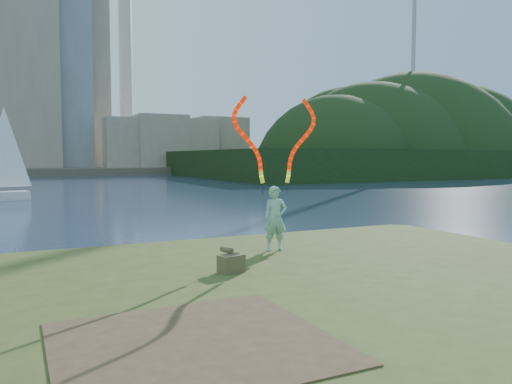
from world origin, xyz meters
TOP-DOWN VIEW (x-y plane):
  - ground at (0.00, 0.00)m, footprint 320.00×320.00m
  - grassy_knoll at (0.00, -2.30)m, footprint 20.00×18.00m
  - dirt_patch at (-2.20, -3.20)m, footprint 3.20×3.00m
  - far_shore at (0.00, 95.00)m, footprint 320.00×40.00m
  - wooded_hill at (59.57, 59.96)m, footprint 78.00×50.00m
  - woman_with_ribbons at (1.46, 1.64)m, footprint 1.99×0.50m
  - canvas_bag at (-0.37, 0.01)m, footprint 0.53×0.60m

SIDE VIEW (x-z plane):
  - ground at x=0.00m, z-range 0.00..0.00m
  - wooded_hill at x=59.57m, z-range -31.34..31.66m
  - grassy_knoll at x=0.00m, z-range -0.06..0.74m
  - far_shore at x=0.00m, z-range 0.00..1.20m
  - dirt_patch at x=-2.20m, z-range 0.80..0.82m
  - canvas_bag at x=-0.37m, z-range 0.76..1.21m
  - woman_with_ribbons at x=1.46m, z-range 0.27..4.19m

